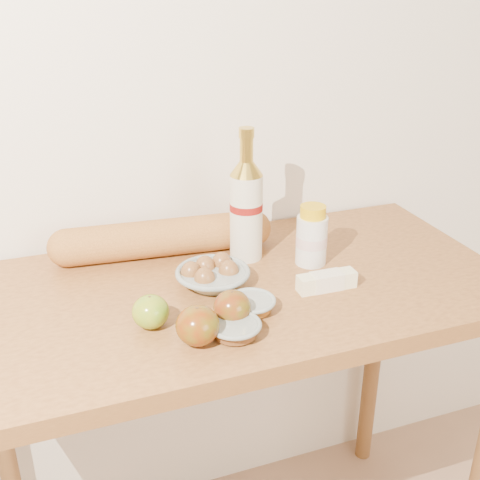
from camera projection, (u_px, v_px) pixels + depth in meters
name	position (u px, v px, depth m)	size (l,w,h in m)	color
back_wall	(188.00, 72.00, 1.42)	(3.50, 0.02, 2.60)	white
table	(235.00, 333.00, 1.35)	(1.20, 0.60, 0.90)	#A66C35
bourbon_bottle	(246.00, 207.00, 1.37)	(0.08, 0.08, 0.31)	beige
cream_bottle	(312.00, 237.00, 1.37)	(0.09, 0.09, 0.14)	white
egg_bowl	(212.00, 275.00, 1.29)	(0.20, 0.20, 0.06)	gray
baguette	(163.00, 238.00, 1.42)	(0.54, 0.14, 0.09)	#C5813C
apple_yellowgreen	(151.00, 312.00, 1.14)	(0.09, 0.09, 0.07)	#A59F21
apple_redgreen_front	(198.00, 326.00, 1.09)	(0.11, 0.11, 0.07)	#8F0A07
apple_redgreen_right	(232.00, 307.00, 1.15)	(0.09, 0.09, 0.07)	maroon
sugar_bowl	(235.00, 329.00, 1.12)	(0.12, 0.12, 0.03)	gray
syrup_bowl	(251.00, 304.00, 1.20)	(0.11, 0.11, 0.03)	gray
butter_stick	(327.00, 281.00, 1.28)	(0.13, 0.04, 0.04)	#EFEAB9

